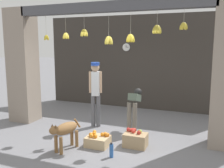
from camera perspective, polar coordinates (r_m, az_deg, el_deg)
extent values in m
plane|color=slate|center=(6.26, -1.44, -11.58)|extent=(60.00, 60.00, 0.00)
cube|color=#38332D|center=(8.61, 5.97, 4.93)|extent=(6.67, 0.12, 3.18)
cube|color=gray|center=(7.57, -19.70, 3.88)|extent=(0.70, 0.60, 3.18)
cube|color=#4C4C51|center=(6.03, -1.10, 17.22)|extent=(4.77, 0.24, 0.24)
cylinder|color=#B2AD99|center=(6.82, -14.87, 12.86)|extent=(0.01, 0.01, 0.50)
ellipsoid|color=yellow|center=(6.79, -14.50, 10.24)|extent=(0.10, 0.05, 0.15)
ellipsoid|color=yellow|center=(6.84, -14.57, 10.22)|extent=(0.05, 0.10, 0.15)
ellipsoid|color=yellow|center=(6.83, -15.02, 10.21)|extent=(0.10, 0.05, 0.15)
ellipsoid|color=yellow|center=(6.78, -14.95, 10.22)|extent=(0.05, 0.10, 0.15)
cylinder|color=#B2AD99|center=(6.46, -10.57, 13.43)|extent=(0.01, 0.01, 0.45)
ellipsoid|color=gold|center=(6.42, -10.16, 10.76)|extent=(0.11, 0.06, 0.17)
ellipsoid|color=gold|center=(6.46, -10.13, 10.76)|extent=(0.10, 0.10, 0.18)
ellipsoid|color=gold|center=(6.49, -10.37, 10.74)|extent=(0.07, 0.11, 0.18)
ellipsoid|color=gold|center=(6.48, -10.69, 10.73)|extent=(0.11, 0.08, 0.18)
ellipsoid|color=gold|center=(6.45, -10.87, 10.74)|extent=(0.11, 0.08, 0.18)
ellipsoid|color=gold|center=(6.42, -10.76, 10.75)|extent=(0.07, 0.11, 0.18)
ellipsoid|color=gold|center=(6.40, -10.44, 10.76)|extent=(0.10, 0.10, 0.18)
cylinder|color=#B2AD99|center=(6.25, -6.40, 14.04)|extent=(0.01, 0.01, 0.37)
ellipsoid|color=gold|center=(6.21, -5.95, 11.56)|extent=(0.13, 0.07, 0.20)
ellipsoid|color=gold|center=(6.25, -5.94, 11.54)|extent=(0.11, 0.12, 0.21)
ellipsoid|color=gold|center=(6.27, -6.24, 11.52)|extent=(0.08, 0.13, 0.20)
ellipsoid|color=gold|center=(6.27, -6.63, 11.52)|extent=(0.12, 0.10, 0.20)
ellipsoid|color=gold|center=(6.23, -6.81, 11.53)|extent=(0.12, 0.10, 0.20)
ellipsoid|color=gold|center=(6.19, -6.65, 11.55)|extent=(0.08, 0.13, 0.20)
ellipsoid|color=gold|center=(6.18, -6.27, 11.56)|extent=(0.11, 0.12, 0.21)
cylinder|color=#B2AD99|center=(5.98, -0.76, 13.48)|extent=(0.01, 0.01, 0.55)
ellipsoid|color=yellow|center=(5.95, -0.27, 9.94)|extent=(0.14, 0.08, 0.22)
ellipsoid|color=yellow|center=(6.01, -0.56, 9.93)|extent=(0.08, 0.14, 0.22)
ellipsoid|color=yellow|center=(5.99, -1.24, 9.93)|extent=(0.14, 0.08, 0.22)
ellipsoid|color=yellow|center=(5.92, -0.95, 9.94)|extent=(0.08, 0.14, 0.22)
cylinder|color=#B2AD99|center=(5.75, 4.29, 13.83)|extent=(0.01, 0.01, 0.51)
ellipsoid|color=yellow|center=(5.72, 4.75, 10.38)|extent=(0.13, 0.07, 0.21)
ellipsoid|color=yellow|center=(5.76, 4.68, 10.37)|extent=(0.12, 0.12, 0.22)
ellipsoid|color=yellow|center=(5.78, 4.29, 10.37)|extent=(0.09, 0.13, 0.21)
ellipsoid|color=yellow|center=(5.77, 3.87, 10.38)|extent=(0.13, 0.10, 0.21)
ellipsoid|color=yellow|center=(5.73, 3.74, 10.39)|extent=(0.13, 0.10, 0.21)
ellipsoid|color=yellow|center=(5.69, 3.99, 10.39)|extent=(0.09, 0.13, 0.21)
ellipsoid|color=yellow|center=(5.69, 4.44, 10.39)|extent=(0.12, 0.12, 0.22)
cylinder|color=#B2AD99|center=(5.69, 10.30, 14.72)|extent=(0.01, 0.01, 0.32)
ellipsoid|color=gold|center=(5.66, 10.76, 12.17)|extent=(0.14, 0.07, 0.21)
ellipsoid|color=gold|center=(5.71, 10.63, 12.15)|extent=(0.12, 0.13, 0.22)
ellipsoid|color=gold|center=(5.73, 10.21, 12.15)|extent=(0.09, 0.14, 0.22)
ellipsoid|color=gold|center=(5.71, 9.79, 12.17)|extent=(0.14, 0.10, 0.22)
ellipsoid|color=gold|center=(5.66, 9.70, 12.20)|extent=(0.14, 0.10, 0.22)
ellipsoid|color=gold|center=(5.63, 10.00, 12.21)|extent=(0.09, 0.14, 0.22)
ellipsoid|color=gold|center=(5.63, 10.48, 12.20)|extent=(0.12, 0.13, 0.22)
cylinder|color=#B2AD99|center=(5.58, 16.16, 14.82)|extent=(0.01, 0.01, 0.28)
ellipsoid|color=gold|center=(5.56, 16.51, 12.58)|extent=(0.11, 0.06, 0.17)
ellipsoid|color=gold|center=(5.60, 16.32, 12.57)|extent=(0.09, 0.11, 0.18)
ellipsoid|color=gold|center=(5.60, 15.87, 12.58)|extent=(0.09, 0.11, 0.18)
ellipsoid|color=gold|center=(5.57, 15.61, 12.62)|extent=(0.11, 0.06, 0.17)
ellipsoid|color=gold|center=(5.53, 15.79, 12.64)|extent=(0.09, 0.11, 0.18)
ellipsoid|color=gold|center=(5.53, 16.25, 12.62)|extent=(0.09, 0.11, 0.18)
ellipsoid|color=olive|center=(5.38, -10.41, -9.91)|extent=(0.38, 0.65, 0.24)
cylinder|color=olive|center=(5.29, -11.57, -13.66)|extent=(0.07, 0.07, 0.36)
cylinder|color=olive|center=(5.39, -12.67, -13.26)|extent=(0.07, 0.07, 0.36)
cylinder|color=olive|center=(5.59, -8.06, -12.28)|extent=(0.07, 0.07, 0.36)
cylinder|color=olive|center=(5.68, -9.16, -11.94)|extent=(0.07, 0.07, 0.36)
ellipsoid|color=olive|center=(5.15, -13.11, -10.24)|extent=(0.20, 0.25, 0.17)
cone|color=brown|center=(5.09, -12.77, -9.43)|extent=(0.05, 0.05, 0.07)
cone|color=brown|center=(5.16, -13.51, -9.21)|extent=(0.05, 0.05, 0.07)
cylinder|color=olive|center=(5.60, -7.96, -8.82)|extent=(0.09, 0.20, 0.25)
cylinder|color=#56565B|center=(6.75, -3.15, -6.22)|extent=(0.11, 0.11, 0.86)
cylinder|color=#56565B|center=(6.76, -4.33, -6.19)|extent=(0.11, 0.11, 0.86)
cube|color=silver|center=(6.60, -3.81, 0.09)|extent=(0.24, 0.22, 0.64)
cylinder|color=tan|center=(6.58, -2.60, 0.41)|extent=(0.06, 0.06, 0.57)
cylinder|color=tan|center=(6.61, -5.02, 0.43)|extent=(0.06, 0.06, 0.57)
sphere|color=tan|center=(6.54, -3.85, 3.82)|extent=(0.22, 0.22, 0.22)
cylinder|color=#234299|center=(6.54, -3.86, 4.64)|extent=(0.23, 0.23, 0.08)
cube|color=#234299|center=(6.43, -3.97, 4.27)|extent=(0.22, 0.17, 0.01)
cylinder|color=#6B665B|center=(6.16, 3.93, -7.94)|extent=(0.11, 0.11, 0.81)
cylinder|color=#6B665B|center=(6.13, 5.21, -8.05)|extent=(0.11, 0.11, 0.81)
cube|color=#4C5B4C|center=(6.29, 5.22, -3.09)|extent=(0.25, 0.61, 0.31)
sphere|color=black|center=(6.63, 5.96, -1.81)|extent=(0.20, 0.20, 0.20)
cube|color=tan|center=(5.61, -3.26, -12.93)|extent=(0.49, 0.41, 0.22)
sphere|color=orange|center=(5.63, -4.09, -11.28)|extent=(0.09, 0.09, 0.09)
sphere|color=orange|center=(5.73, -4.03, -10.88)|extent=(0.09, 0.09, 0.09)
sphere|color=orange|center=(5.59, -4.88, -11.44)|extent=(0.09, 0.09, 0.09)
sphere|color=orange|center=(5.48, -3.84, -11.83)|extent=(0.09, 0.09, 0.09)
sphere|color=orange|center=(5.61, -1.57, -11.34)|extent=(0.09, 0.09, 0.09)
sphere|color=orange|center=(5.58, -2.21, -11.43)|extent=(0.09, 0.09, 0.09)
sphere|color=orange|center=(5.56, -1.04, -11.52)|extent=(0.09, 0.09, 0.09)
sphere|color=orange|center=(5.51, -4.73, -11.73)|extent=(0.09, 0.09, 0.09)
sphere|color=orange|center=(5.55, -1.22, -11.56)|extent=(0.09, 0.09, 0.09)
cube|color=tan|center=(5.58, 5.38, -12.64)|extent=(0.49, 0.36, 0.29)
sphere|color=red|center=(5.49, 6.16, -10.97)|extent=(0.09, 0.09, 0.09)
sphere|color=red|center=(5.62, 4.18, -10.45)|extent=(0.09, 0.09, 0.09)
sphere|color=#99B238|center=(5.56, 6.40, -10.73)|extent=(0.09, 0.09, 0.09)
sphere|color=red|center=(5.64, 5.12, -10.42)|extent=(0.09, 0.09, 0.09)
sphere|color=red|center=(5.65, 3.77, -10.33)|extent=(0.09, 0.09, 0.09)
sphere|color=red|center=(5.55, 4.87, -10.73)|extent=(0.09, 0.09, 0.09)
sphere|color=red|center=(5.64, 4.71, -10.41)|extent=(0.09, 0.09, 0.09)
cylinder|color=#2D60AD|center=(5.08, -0.13, -15.01)|extent=(0.08, 0.08, 0.27)
cylinder|color=black|center=(5.02, -0.13, -13.48)|extent=(0.04, 0.04, 0.03)
cylinder|color=black|center=(8.64, 3.29, 8.40)|extent=(0.28, 0.01, 0.28)
cylinder|color=white|center=(8.63, 3.27, 8.40)|extent=(0.26, 0.02, 0.26)
cube|color=black|center=(8.62, 3.24, 8.59)|extent=(0.01, 0.01, 0.07)
cube|color=black|center=(8.60, 3.50, 8.39)|extent=(0.10, 0.01, 0.01)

